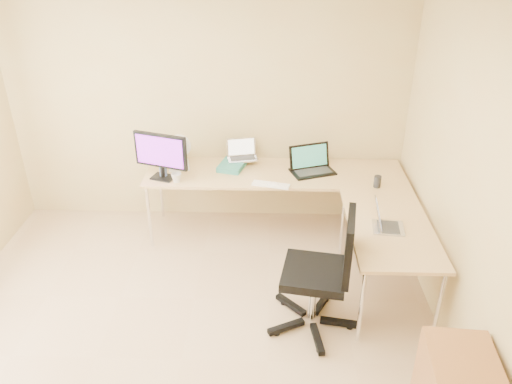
{
  "coord_description": "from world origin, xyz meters",
  "views": [
    {
      "loc": [
        0.66,
        -2.83,
        3.02
      ],
      "look_at": [
        0.55,
        1.1,
        0.9
      ],
      "focal_mm": 35.54,
      "sensor_mm": 36.0,
      "label": 1
    }
  ],
  "objects_px": {
    "desk_return": "(385,260)",
    "laptop_return": "(390,218)",
    "monitor": "(161,156)",
    "keyboard": "(271,185)",
    "water_bottle": "(163,165)",
    "laptop_center": "(242,150)",
    "desk_fan": "(181,150)",
    "desk_main": "(274,203)",
    "mug": "(176,178)",
    "office_chair": "(314,275)",
    "laptop_black": "(313,160)"
  },
  "relations": [
    {
      "from": "desk_return",
      "to": "laptop_return",
      "type": "height_order",
      "value": "laptop_return"
    },
    {
      "from": "monitor",
      "to": "keyboard",
      "type": "xyz_separation_m",
      "value": [
        1.08,
        -0.13,
        -0.23
      ]
    },
    {
      "from": "water_bottle",
      "to": "laptop_return",
      "type": "xyz_separation_m",
      "value": [
        2.07,
        -0.91,
        -0.03
      ]
    },
    {
      "from": "laptop_center",
      "to": "keyboard",
      "type": "relative_size",
      "value": 0.85
    },
    {
      "from": "desk_fan",
      "to": "laptop_return",
      "type": "xyz_separation_m",
      "value": [
        1.94,
        -1.25,
        -0.05
      ]
    },
    {
      "from": "desk_main",
      "to": "desk_fan",
      "type": "bearing_deg",
      "value": 168.64
    },
    {
      "from": "desk_main",
      "to": "mug",
      "type": "xyz_separation_m",
      "value": [
        -0.97,
        -0.25,
        0.41
      ]
    },
    {
      "from": "desk_return",
      "to": "monitor",
      "type": "relative_size",
      "value": 2.33
    },
    {
      "from": "monitor",
      "to": "desk_return",
      "type": "bearing_deg",
      "value": -3.25
    },
    {
      "from": "desk_main",
      "to": "laptop_center",
      "type": "distance_m",
      "value": 0.66
    },
    {
      "from": "laptop_center",
      "to": "mug",
      "type": "bearing_deg",
      "value": -157.01
    },
    {
      "from": "desk_main",
      "to": "laptop_center",
      "type": "bearing_deg",
      "value": 149.95
    },
    {
      "from": "desk_main",
      "to": "keyboard",
      "type": "distance_m",
      "value": 0.48
    },
    {
      "from": "water_bottle",
      "to": "laptop_return",
      "type": "relative_size",
      "value": 0.88
    },
    {
      "from": "desk_return",
      "to": "water_bottle",
      "type": "height_order",
      "value": "water_bottle"
    },
    {
      "from": "laptop_center",
      "to": "desk_fan",
      "type": "xyz_separation_m",
      "value": [
        -0.65,
        0.0,
        -0.0
      ]
    },
    {
      "from": "desk_main",
      "to": "desk_fan",
      "type": "distance_m",
      "value": 1.14
    },
    {
      "from": "keyboard",
      "to": "mug",
      "type": "distance_m",
      "value": 0.93
    },
    {
      "from": "keyboard",
      "to": "office_chair",
      "type": "bearing_deg",
      "value": -58.64
    },
    {
      "from": "laptop_center",
      "to": "water_bottle",
      "type": "height_order",
      "value": "water_bottle"
    },
    {
      "from": "laptop_center",
      "to": "water_bottle",
      "type": "xyz_separation_m",
      "value": [
        -0.78,
        -0.34,
        -0.02
      ]
    },
    {
      "from": "laptop_black",
      "to": "keyboard",
      "type": "bearing_deg",
      "value": -164.56
    },
    {
      "from": "mug",
      "to": "laptop_black",
      "type": "bearing_deg",
      "value": 10.5
    },
    {
      "from": "desk_main",
      "to": "desk_fan",
      "type": "xyz_separation_m",
      "value": [
        -1.0,
        0.2,
        0.52
      ]
    },
    {
      "from": "desk_return",
      "to": "office_chair",
      "type": "height_order",
      "value": "office_chair"
    },
    {
      "from": "laptop_center",
      "to": "water_bottle",
      "type": "bearing_deg",
      "value": -169.06
    },
    {
      "from": "laptop_center",
      "to": "monitor",
      "type": "bearing_deg",
      "value": -167.26
    },
    {
      "from": "monitor",
      "to": "water_bottle",
      "type": "bearing_deg",
      "value": 108.41
    },
    {
      "from": "office_chair",
      "to": "mug",
      "type": "bearing_deg",
      "value": 147.67
    },
    {
      "from": "water_bottle",
      "to": "laptop_center",
      "type": "bearing_deg",
      "value": 23.3
    },
    {
      "from": "monitor",
      "to": "laptop_black",
      "type": "bearing_deg",
      "value": 24.87
    },
    {
      "from": "laptop_black",
      "to": "office_chair",
      "type": "xyz_separation_m",
      "value": [
        -0.07,
        -1.41,
        -0.37
      ]
    },
    {
      "from": "desk_main",
      "to": "laptop_black",
      "type": "height_order",
      "value": "laptop_black"
    },
    {
      "from": "desk_fan",
      "to": "laptop_return",
      "type": "height_order",
      "value": "desk_fan"
    },
    {
      "from": "laptop_black",
      "to": "desk_return",
      "type": "bearing_deg",
      "value": -79.45
    },
    {
      "from": "keyboard",
      "to": "desk_fan",
      "type": "relative_size",
      "value": 1.21
    },
    {
      "from": "desk_fan",
      "to": "desk_return",
      "type": "bearing_deg",
      "value": -19.43
    },
    {
      "from": "desk_return",
      "to": "water_bottle",
      "type": "distance_m",
      "value": 2.33
    },
    {
      "from": "keyboard",
      "to": "laptop_return",
      "type": "height_order",
      "value": "laptop_return"
    },
    {
      "from": "desk_return",
      "to": "mug",
      "type": "distance_m",
      "value": 2.13
    },
    {
      "from": "mug",
      "to": "water_bottle",
      "type": "xyz_separation_m",
      "value": [
        -0.15,
        0.11,
        0.08
      ]
    },
    {
      "from": "office_chair",
      "to": "laptop_return",
      "type": "bearing_deg",
      "value": 39.1
    },
    {
      "from": "laptop_center",
      "to": "keyboard",
      "type": "xyz_separation_m",
      "value": [
        0.3,
        -0.5,
        -0.15
      ]
    },
    {
      "from": "office_chair",
      "to": "keyboard",
      "type": "bearing_deg",
      "value": 117.45
    },
    {
      "from": "monitor",
      "to": "water_bottle",
      "type": "relative_size",
      "value": 2.11
    },
    {
      "from": "desk_return",
      "to": "desk_fan",
      "type": "distance_m",
      "value": 2.36
    },
    {
      "from": "water_bottle",
      "to": "laptop_return",
      "type": "distance_m",
      "value": 2.27
    },
    {
      "from": "laptop_black",
      "to": "desk_fan",
      "type": "bearing_deg",
      "value": 152.13
    },
    {
      "from": "desk_return",
      "to": "desk_fan",
      "type": "height_order",
      "value": "desk_fan"
    },
    {
      "from": "desk_main",
      "to": "monitor",
      "type": "distance_m",
      "value": 1.29
    }
  ]
}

